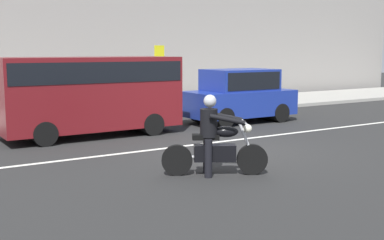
{
  "coord_description": "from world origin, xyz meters",
  "views": [
    {
      "loc": [
        -7.27,
        -9.78,
        2.43
      ],
      "look_at": [
        -1.69,
        -0.94,
        0.96
      ],
      "focal_mm": 46.53,
      "sensor_mm": 36.0,
      "label": 1
    }
  ],
  "objects_px": {
    "motorcycle_with_rider_black_leather": "(214,142)",
    "pedestrian_bystander": "(119,83)",
    "parked_hatchback_cobalt_blue": "(240,95)",
    "street_sign_post": "(159,69)",
    "parked_van_maroon": "(90,90)"
  },
  "relations": [
    {
      "from": "parked_van_maroon",
      "to": "street_sign_post",
      "type": "height_order",
      "value": "street_sign_post"
    },
    {
      "from": "motorcycle_with_rider_black_leather",
      "to": "parked_van_maroon",
      "type": "bearing_deg",
      "value": 94.21
    },
    {
      "from": "parked_van_maroon",
      "to": "pedestrian_bystander",
      "type": "height_order",
      "value": "parked_van_maroon"
    },
    {
      "from": "motorcycle_with_rider_black_leather",
      "to": "street_sign_post",
      "type": "bearing_deg",
      "value": 67.13
    },
    {
      "from": "parked_hatchback_cobalt_blue",
      "to": "street_sign_post",
      "type": "xyz_separation_m",
      "value": [
        -0.7,
        4.39,
        0.74
      ]
    },
    {
      "from": "street_sign_post",
      "to": "pedestrian_bystander",
      "type": "bearing_deg",
      "value": 166.88
    },
    {
      "from": "motorcycle_with_rider_black_leather",
      "to": "parked_hatchback_cobalt_blue",
      "type": "distance_m",
      "value": 7.38
    },
    {
      "from": "motorcycle_with_rider_black_leather",
      "to": "pedestrian_bystander",
      "type": "distance_m",
      "value": 10.62
    },
    {
      "from": "motorcycle_with_rider_black_leather",
      "to": "pedestrian_bystander",
      "type": "bearing_deg",
      "value": 75.84
    },
    {
      "from": "pedestrian_bystander",
      "to": "parked_hatchback_cobalt_blue",
      "type": "bearing_deg",
      "value": -64.31
    },
    {
      "from": "parked_van_maroon",
      "to": "motorcycle_with_rider_black_leather",
      "type": "bearing_deg",
      "value": -85.79
    },
    {
      "from": "parked_hatchback_cobalt_blue",
      "to": "parked_van_maroon",
      "type": "relative_size",
      "value": 0.75
    },
    {
      "from": "motorcycle_with_rider_black_leather",
      "to": "pedestrian_bystander",
      "type": "relative_size",
      "value": 1.08
    },
    {
      "from": "motorcycle_with_rider_black_leather",
      "to": "street_sign_post",
      "type": "relative_size",
      "value": 0.74
    },
    {
      "from": "pedestrian_bystander",
      "to": "parked_van_maroon",
      "type": "bearing_deg",
      "value": -122.67
    }
  ]
}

